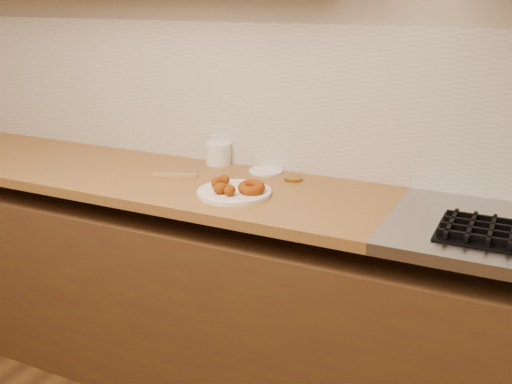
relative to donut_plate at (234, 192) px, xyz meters
The scene contains 11 objects.
wall_back 0.59m from the donut_plate, 79.93° to the left, with size 4.00×0.02×2.70m, color tan.
base_cabinet 0.53m from the donut_plate, 49.68° to the left, with size 3.60×0.60×0.77m, color #4C3317.
butcher_block 0.59m from the donut_plate, behind, with size 2.30×0.62×0.04m, color olive.
backsplash 0.48m from the donut_plate, 79.62° to the left, with size 3.60×0.02×0.60m, color beige.
donut_plate is the anchor object (origin of this frame).
ring_donut 0.07m from the donut_plate, ahead, with size 0.10×0.10×0.04m, color #853900.
fried_dough_chunks 0.05m from the donut_plate, 142.26° to the right, with size 0.13×0.16×0.04m.
plastic_tub 0.43m from the donut_plate, 127.16° to the left, with size 0.11×0.11×0.09m, color silver.
tub_lid 0.32m from the donut_plate, 93.27° to the left, with size 0.14×0.14×0.01m, color silver.
brass_jar_lid 0.29m from the donut_plate, 63.30° to the left, with size 0.07×0.07×0.01m, color olive.
wooden_utensil 0.33m from the donut_plate, 164.55° to the left, with size 0.18×0.02×0.01m, color #A17F45.
Camera 1 is at (0.93, -0.25, 1.61)m, focal length 42.00 mm.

